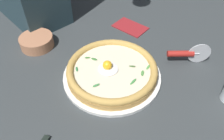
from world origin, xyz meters
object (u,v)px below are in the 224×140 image
Objects in this scene: pizza at (112,70)px; side_bowl at (37,42)px; pizza_cutter at (186,54)px; folded_napkin at (130,27)px.

side_bowl is at bearing -152.13° from pizza.
side_bowl is 0.93× the size of pizza_cutter.
side_bowl is at bearing -131.95° from pizza_cutter.
pizza_cutter is at bearing 7.20° from folded_napkin.
pizza is at bearing -106.74° from pizza_cutter.
pizza_cutter reaches higher than pizza.
pizza is 2.20× the size of pizza_cutter.
side_bowl is at bearing -103.34° from folded_napkin.
pizza_cutter is (0.08, 0.26, 0.01)m from pizza.
folded_napkin is at bearing 132.60° from pizza.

